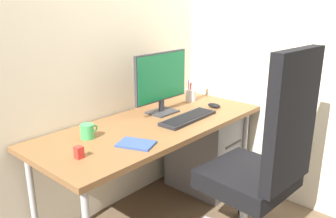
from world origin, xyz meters
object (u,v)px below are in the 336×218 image
at_px(monitor, 161,80).
at_px(keyboard, 188,118).
at_px(office_chair, 265,158).
at_px(desk_clamp_accessory, 79,152).
at_px(filing_cabinet, 205,150).
at_px(mouse, 214,105).
at_px(notebook, 136,144).
at_px(coffee_mug, 87,131).
at_px(pen_holder, 191,95).

bearing_deg(monitor, keyboard, -89.01).
height_order(office_chair, desk_clamp_accessory, office_chair).
distance_m(filing_cabinet, mouse, 0.44).
height_order(monitor, notebook, monitor).
bearing_deg(monitor, desk_clamp_accessory, -166.51).
bearing_deg(mouse, filing_cabinet, 65.35).
height_order(filing_cabinet, coffee_mug, coffee_mug).
relative_size(monitor, mouse, 4.69).
height_order(office_chair, keyboard, office_chair).
bearing_deg(coffee_mug, pen_holder, 2.49).
distance_m(notebook, coffee_mug, 0.32).
relative_size(keyboard, notebook, 2.35).
bearing_deg(notebook, filing_cabinet, -11.07).
distance_m(coffee_mug, desk_clamp_accessory, 0.28).
xyz_separation_m(filing_cabinet, pen_holder, (-0.01, 0.15, 0.45)).
xyz_separation_m(notebook, coffee_mug, (-0.12, 0.29, 0.04)).
distance_m(office_chair, mouse, 0.74).
relative_size(keyboard, pen_holder, 2.69).
height_order(notebook, coffee_mug, coffee_mug).
bearing_deg(mouse, notebook, -178.64).
bearing_deg(desk_clamp_accessory, coffee_mug, 45.04).
bearing_deg(coffee_mug, keyboard, -19.51).
relative_size(office_chair, keyboard, 2.67).
height_order(mouse, pen_holder, pen_holder).
bearing_deg(mouse, keyboard, -179.49).
bearing_deg(desk_clamp_accessory, mouse, -0.69).
height_order(office_chair, mouse, office_chair).
xyz_separation_m(filing_cabinet, mouse, (-0.04, -0.10, 0.42)).
bearing_deg(office_chair, desk_clamp_accessory, 142.76).
xyz_separation_m(monitor, pen_holder, (0.39, 0.04, -0.20)).
height_order(notebook, desk_clamp_accessory, desk_clamp_accessory).
bearing_deg(desk_clamp_accessory, filing_cabinet, 4.02).
bearing_deg(office_chair, filing_cabinet, 60.11).
bearing_deg(monitor, mouse, -31.64).
xyz_separation_m(filing_cabinet, coffee_mug, (-1.07, 0.11, 0.45)).
height_order(office_chair, monitor, office_chair).
height_order(mouse, desk_clamp_accessory, desk_clamp_accessory).
bearing_deg(monitor, notebook, -150.89).
relative_size(filing_cabinet, coffee_mug, 5.52).
height_order(keyboard, pen_holder, pen_holder).
relative_size(office_chair, pen_holder, 7.20).
height_order(monitor, desk_clamp_accessory, monitor).
height_order(filing_cabinet, desk_clamp_accessory, desk_clamp_accessory).
relative_size(keyboard, desk_clamp_accessory, 7.52).
distance_m(filing_cabinet, coffee_mug, 1.16).
height_order(mouse, coffee_mug, coffee_mug).
distance_m(office_chair, desk_clamp_accessory, 1.07).
bearing_deg(desk_clamp_accessory, notebook, -16.91).
height_order(filing_cabinet, pen_holder, pen_holder).
relative_size(mouse, notebook, 0.53).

